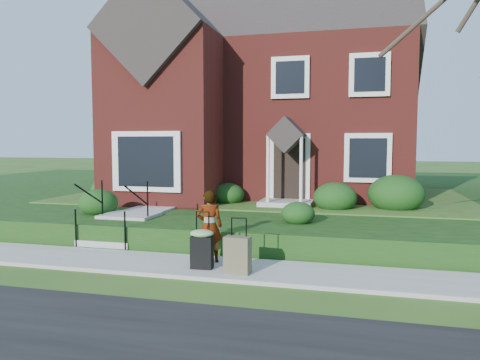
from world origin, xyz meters
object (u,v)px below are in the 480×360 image
(front_steps, at_px, (121,224))
(suitcase_black, at_px, (202,246))
(suitcase_olive, at_px, (237,255))
(woman, at_px, (209,226))

(front_steps, distance_m, suitcase_black, 3.58)
(suitcase_black, relative_size, suitcase_olive, 1.07)
(suitcase_black, distance_m, suitcase_olive, 0.79)
(front_steps, height_order, suitcase_olive, front_steps)
(woman, relative_size, suitcase_olive, 1.42)
(suitcase_black, bearing_deg, woman, 88.59)
(front_steps, height_order, suitcase_black, front_steps)
(front_steps, xyz_separation_m, suitcase_black, (2.91, -2.08, 0.05))
(suitcase_olive, bearing_deg, woman, 143.81)
(front_steps, relative_size, woman, 1.34)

